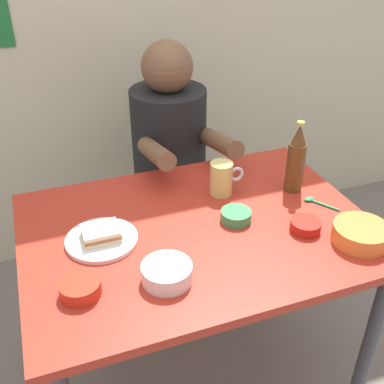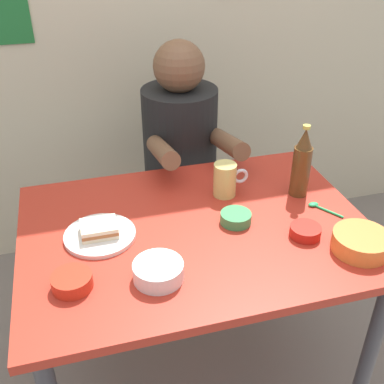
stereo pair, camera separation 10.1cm
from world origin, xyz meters
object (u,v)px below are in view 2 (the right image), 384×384
Objects in this scene: stool at (181,214)px; plate_orange at (100,235)px; dining_table at (196,250)px; sauce_bowl_chili at (72,281)px; sandwich at (99,229)px; beer_mug at (226,180)px; beer_bottle at (302,164)px; person_seated at (181,136)px.

plate_orange is (-0.41, -0.60, 0.40)m from stool.
dining_table is 0.71m from stool.
stool is 1.04m from sauce_bowl_chili.
sauce_bowl_chili is (-0.50, -0.81, 0.41)m from stool.
sandwich is 0.47m from beer_mug.
beer_bottle is 2.38× the size of sauce_bowl_chili.
plate_orange is 0.02m from sandwich.
dining_table is 0.45m from sauce_bowl_chili.
person_seated reaches higher than sandwich.
beer_mug is (0.04, -0.46, 0.03)m from person_seated.
person_seated is at bearing 80.23° from dining_table.
beer_mug is (0.45, 0.13, 0.03)m from sandwich.
sauce_bowl_chili is at bearing -121.86° from stool.
sandwich reaches higher than stool.
stool is at bearing 95.44° from beer_mug.
beer_bottle reaches higher than sandwich.
beer_mug is (0.45, 0.13, 0.05)m from plate_orange.
sandwich is (0.00, 0.00, 0.02)m from plate_orange.
stool is 1.72× the size of beer_bottle.
sandwich is at bearing 174.92° from dining_table.
beer_bottle is (0.25, -0.06, 0.06)m from beer_mug.
sandwich is 0.71m from beer_bottle.
beer_bottle is at bearing -14.28° from beer_mug.
sandwich is (-0.41, -0.59, 0.01)m from person_seated.
plate_orange is (-0.30, 0.03, 0.10)m from dining_table.
dining_table is 0.64m from person_seated.
person_seated is at bearing 119.45° from beer_bottle.
person_seated reaches higher than dining_table.
person_seated is 3.27× the size of plate_orange.
plate_orange is at bearing -124.04° from stool.
sauce_bowl_chili is at bearing -148.38° from beer_mug.
sandwich reaches higher than sauce_bowl_chili.
sandwich is 0.22m from sauce_bowl_chili.
beer_bottle is (0.30, -0.52, 0.09)m from person_seated.
beer_mug is 1.15× the size of sauce_bowl_chili.
beer_mug is (0.04, -0.47, 0.45)m from stool.
dining_table is 0.32m from plate_orange.
dining_table is at bearing -99.77° from person_seated.
sandwich is at bearing -174.38° from beer_bottle.
dining_table is 2.44× the size of stool.
person_seated reaches higher than plate_orange.
person_seated is 6.54× the size of sauce_bowl_chili.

